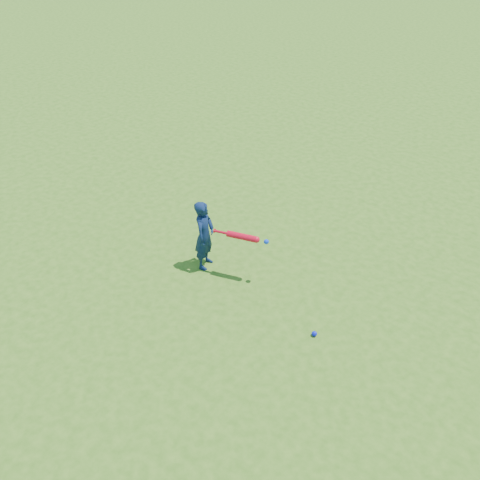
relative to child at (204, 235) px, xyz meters
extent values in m
plane|color=#366217|center=(-0.46, 0.49, -0.50)|extent=(80.00, 80.00, 0.00)
imported|color=#0E1E43|center=(0.00, 0.00, 0.00)|extent=(0.35, 0.42, 1.00)
sphere|color=#0B14C6|center=(1.88, -0.18, -0.47)|extent=(0.06, 0.06, 0.06)
cylinder|color=red|center=(0.17, 0.01, 0.14)|extent=(0.03, 0.06, 0.06)
cylinder|color=red|center=(0.26, 0.04, 0.14)|extent=(0.19, 0.09, 0.03)
cylinder|color=red|center=(0.53, 0.14, 0.14)|extent=(0.40, 0.21, 0.08)
sphere|color=red|center=(0.71, 0.20, 0.14)|extent=(0.08, 0.08, 0.08)
sphere|color=#0D36DF|center=(0.83, 0.24, 0.14)|extent=(0.07, 0.07, 0.07)
camera|label=1|loc=(4.05, -4.14, 4.01)|focal=40.00mm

